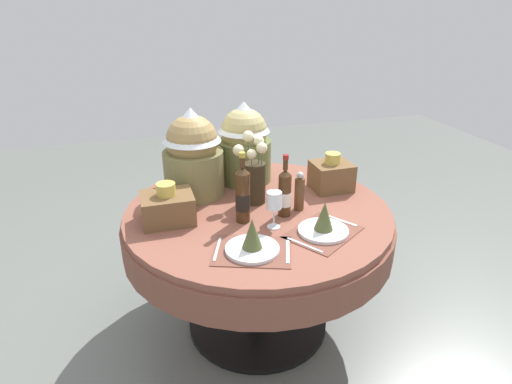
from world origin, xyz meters
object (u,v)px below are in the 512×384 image
(place_setting_left, at_px, (252,242))
(wine_bottle_left, at_px, (243,195))
(woven_basket_side_right, at_px, (331,175))
(wine_glass_right, at_px, (274,201))
(dining_table, at_px, (258,231))
(flower_vase, at_px, (254,175))
(place_setting_right, at_px, (324,224))
(wine_bottle_centre, at_px, (285,193))
(pepper_mill, at_px, (299,192))
(gift_tub_back_left, at_px, (193,150))
(woven_basket_side_left, at_px, (168,207))
(gift_tub_back_centre, at_px, (244,140))

(place_setting_left, distance_m, wine_bottle_left, 0.30)
(woven_basket_side_right, bearing_deg, wine_glass_right, -143.75)
(dining_table, xyz_separation_m, woven_basket_side_right, (0.48, 0.12, 0.22))
(flower_vase, relative_size, wine_glass_right, 2.06)
(place_setting_left, bearing_deg, woven_basket_side_right, 39.82)
(woven_basket_side_right, bearing_deg, dining_table, -165.41)
(wine_glass_right, height_order, woven_basket_side_right, woven_basket_side_right)
(place_setting_left, xyz_separation_m, flower_vase, (0.15, 0.48, 0.11))
(dining_table, bearing_deg, flower_vase, 87.90)
(place_setting_right, relative_size, wine_bottle_centre, 1.31)
(dining_table, relative_size, pepper_mill, 6.72)
(place_setting_left, height_order, woven_basket_side_right, woven_basket_side_right)
(pepper_mill, distance_m, woven_basket_side_right, 0.34)
(place_setting_left, bearing_deg, place_setting_right, 9.32)
(wine_bottle_left, height_order, wine_glass_right, wine_bottle_left)
(pepper_mill, distance_m, gift_tub_back_left, 0.63)
(place_setting_left, relative_size, flower_vase, 1.06)
(wine_glass_right, bearing_deg, woven_basket_side_right, 36.25)
(wine_bottle_centre, height_order, woven_basket_side_left, wine_bottle_centre)
(place_setting_left, bearing_deg, gift_tub_back_left, 101.59)
(pepper_mill, relative_size, woven_basket_side_right, 0.97)
(wine_glass_right, xyz_separation_m, pepper_mill, (0.19, 0.14, -0.04))
(gift_tub_back_centre, xyz_separation_m, woven_basket_side_left, (-0.50, -0.41, -0.18))
(flower_vase, xyz_separation_m, gift_tub_back_centre, (0.03, 0.31, 0.09))
(pepper_mill, relative_size, woven_basket_side_left, 0.84)
(wine_glass_right, height_order, pepper_mill, pepper_mill)
(flower_vase, relative_size, wine_bottle_left, 1.07)
(wine_glass_right, distance_m, gift_tub_back_left, 0.60)
(dining_table, distance_m, gift_tub_back_left, 0.56)
(wine_glass_right, relative_size, woven_basket_side_left, 0.74)
(wine_bottle_left, bearing_deg, gift_tub_back_left, 113.80)
(pepper_mill, bearing_deg, place_setting_left, -137.03)
(flower_vase, distance_m, gift_tub_back_left, 0.36)
(wine_glass_right, height_order, gift_tub_back_centre, gift_tub_back_centre)
(wine_bottle_centre, distance_m, wine_glass_right, 0.14)
(pepper_mill, relative_size, gift_tub_back_centre, 0.44)
(flower_vase, distance_m, wine_glass_right, 0.30)
(place_setting_right, height_order, woven_basket_side_left, woven_basket_side_left)
(gift_tub_back_centre, bearing_deg, place_setting_right, -75.93)
(wine_bottle_left, distance_m, wine_glass_right, 0.16)
(gift_tub_back_left, bearing_deg, wine_bottle_left, -66.20)
(place_setting_left, xyz_separation_m, gift_tub_back_left, (-0.14, 0.68, 0.21))
(place_setting_right, relative_size, pepper_mill, 2.02)
(pepper_mill, bearing_deg, wine_bottle_left, -172.72)
(dining_table, height_order, gift_tub_back_left, gift_tub_back_left)
(wine_bottle_centre, bearing_deg, pepper_mill, 21.54)
(place_setting_left, relative_size, wine_bottle_centre, 1.26)
(place_setting_left, height_order, wine_bottle_centre, wine_bottle_centre)
(woven_basket_side_left, bearing_deg, dining_table, 0.68)
(dining_table, relative_size, wine_glass_right, 7.64)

